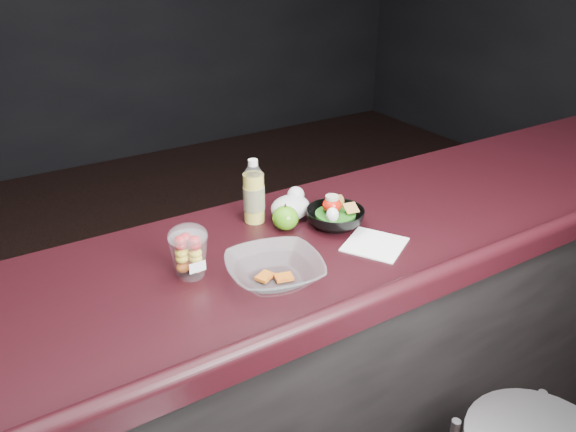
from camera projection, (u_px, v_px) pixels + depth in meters
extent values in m
cube|color=black|center=(280.00, 389.00, 1.84)|extent=(4.00, 0.65, 0.98)
cube|color=black|center=(278.00, 255.00, 1.61)|extent=(4.06, 0.71, 0.04)
cylinder|color=gold|center=(254.00, 198.00, 1.73)|extent=(0.06, 0.06, 0.16)
cylinder|color=white|center=(254.00, 198.00, 1.73)|extent=(0.07, 0.07, 0.16)
cone|color=white|center=(253.00, 170.00, 1.69)|extent=(0.06, 0.06, 0.03)
cylinder|color=white|center=(253.00, 163.00, 1.68)|extent=(0.03, 0.03, 0.02)
cylinder|color=#072D99|center=(254.00, 198.00, 1.73)|extent=(0.07, 0.07, 0.07)
ellipsoid|color=white|center=(188.00, 236.00, 1.43)|extent=(0.10, 0.10, 0.06)
ellipsoid|color=#3D880F|center=(285.00, 218.00, 1.70)|extent=(0.08, 0.08, 0.07)
cylinder|color=black|center=(285.00, 206.00, 1.68)|extent=(0.01, 0.01, 0.01)
ellipsoid|color=silver|center=(290.00, 208.00, 1.76)|extent=(0.13, 0.11, 0.08)
sphere|color=silver|center=(296.00, 195.00, 1.78)|extent=(0.05, 0.05, 0.05)
imported|color=black|center=(335.00, 218.00, 1.72)|extent=(0.23, 0.23, 0.06)
cylinder|color=#0F470C|center=(335.00, 215.00, 1.71)|extent=(0.12, 0.12, 0.01)
ellipsoid|color=#B71507|center=(332.00, 205.00, 1.71)|extent=(0.06, 0.06, 0.05)
cylinder|color=beige|center=(332.00, 198.00, 1.70)|extent=(0.04, 0.04, 0.01)
ellipsoid|color=white|center=(332.00, 215.00, 1.67)|extent=(0.04, 0.04, 0.05)
imported|color=silver|center=(275.00, 271.00, 1.44)|extent=(0.29, 0.29, 0.06)
cube|color=#990F0C|center=(265.00, 277.00, 1.45)|extent=(0.06, 0.05, 0.01)
cube|color=#990F0C|center=(284.00, 277.00, 1.45)|extent=(0.05, 0.05, 0.01)
cube|color=white|center=(375.00, 244.00, 1.62)|extent=(0.22, 0.22, 0.00)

